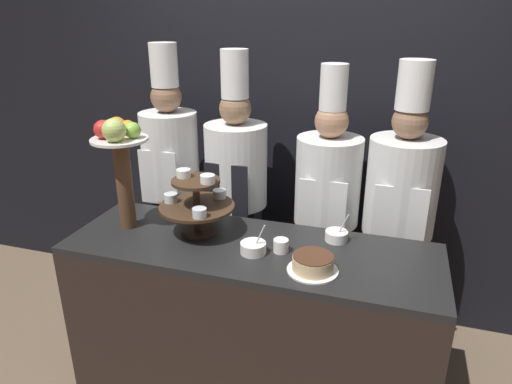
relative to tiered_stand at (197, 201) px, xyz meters
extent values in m
cube|color=black|center=(0.31, 0.93, 0.31)|extent=(10.00, 0.06, 2.80)
cube|color=black|center=(0.31, -0.06, -0.65)|extent=(1.86, 0.62, 0.88)
cube|color=black|center=(0.31, -0.06, -0.20)|extent=(1.86, 0.62, 0.03)
cylinder|color=#3D2819|center=(0.00, 0.00, -0.17)|extent=(0.18, 0.18, 0.02)
cylinder|color=#3D2819|center=(0.00, 0.00, -0.03)|extent=(0.04, 0.04, 0.30)
cylinder|color=#3D2819|center=(0.00, 0.00, -0.03)|extent=(0.39, 0.39, 0.02)
cylinder|color=#3D2819|center=(0.00, 0.00, 0.11)|extent=(0.25, 0.25, 0.02)
cylinder|color=silver|center=(0.07, -0.13, 0.00)|extent=(0.07, 0.07, 0.04)
cylinder|color=gold|center=(0.07, -0.13, -0.01)|extent=(0.06, 0.06, 0.03)
cylinder|color=silver|center=(0.08, 0.13, 0.00)|extent=(0.07, 0.07, 0.04)
cylinder|color=beige|center=(0.08, 0.13, -0.01)|extent=(0.06, 0.06, 0.03)
cylinder|color=silver|center=(-0.15, 0.00, 0.00)|extent=(0.07, 0.07, 0.04)
cylinder|color=green|center=(-0.15, 0.00, -0.01)|extent=(0.06, 0.06, 0.03)
cylinder|color=white|center=(0.08, -0.02, 0.14)|extent=(0.07, 0.07, 0.04)
cylinder|color=white|center=(-0.08, 0.02, 0.14)|extent=(0.07, 0.07, 0.04)
cylinder|color=brown|center=(-0.39, -0.04, 0.06)|extent=(0.08, 0.08, 0.48)
cylinder|color=white|center=(-0.39, -0.04, 0.31)|extent=(0.29, 0.29, 0.01)
sphere|color=#84B742|center=(-0.32, -0.02, 0.35)|extent=(0.08, 0.08, 0.08)
sphere|color=orange|center=(-0.38, 0.03, 0.35)|extent=(0.08, 0.08, 0.08)
sphere|color=orange|center=(-0.43, 0.01, 0.36)|extent=(0.09, 0.09, 0.09)
sphere|color=red|center=(-0.45, -0.07, 0.36)|extent=(0.09, 0.09, 0.09)
sphere|color=#ADC160|center=(-0.37, -0.11, 0.37)|extent=(0.12, 0.12, 0.12)
cylinder|color=white|center=(0.65, -0.20, -0.17)|extent=(0.23, 0.23, 0.01)
cylinder|color=#E0BC89|center=(0.65, -0.20, -0.14)|extent=(0.18, 0.18, 0.06)
cylinder|color=#472819|center=(0.65, -0.20, -0.10)|extent=(0.18, 0.18, 0.01)
cylinder|color=white|center=(0.47, -0.07, -0.15)|extent=(0.07, 0.07, 0.06)
cylinder|color=white|center=(0.34, -0.12, -0.15)|extent=(0.12, 0.12, 0.05)
cylinder|color=#BCBCC1|center=(0.38, -0.12, -0.08)|extent=(0.05, 0.01, 0.11)
cylinder|color=white|center=(0.71, 0.13, -0.15)|extent=(0.11, 0.11, 0.05)
cylinder|color=#BCBCC1|center=(0.74, 0.13, -0.08)|extent=(0.05, 0.01, 0.11)
cube|color=#28282D|center=(-0.43, 0.55, -0.65)|extent=(0.27, 0.15, 0.88)
cylinder|color=white|center=(-0.43, 0.55, 0.06)|extent=(0.36, 0.36, 0.53)
cube|color=white|center=(-0.43, 0.38, -0.05)|extent=(0.25, 0.01, 0.34)
sphere|color=#846047|center=(-0.43, 0.55, 0.42)|extent=(0.19, 0.19, 0.19)
cylinder|color=white|center=(-0.43, 0.55, 0.61)|extent=(0.17, 0.17, 0.26)
cube|color=#28282D|center=(0.02, 0.55, -0.66)|extent=(0.29, 0.16, 0.86)
cylinder|color=white|center=(0.02, 0.55, 0.02)|extent=(0.38, 0.38, 0.51)
cube|color=black|center=(0.02, 0.37, -0.08)|extent=(0.27, 0.01, 0.33)
sphere|color=#846047|center=(0.02, 0.55, 0.37)|extent=(0.19, 0.19, 0.19)
cylinder|color=white|center=(0.02, 0.55, 0.57)|extent=(0.16, 0.16, 0.28)
cube|color=black|center=(0.59, 0.55, -0.68)|extent=(0.29, 0.16, 0.82)
cylinder|color=white|center=(0.59, 0.55, -0.02)|extent=(0.38, 0.38, 0.52)
cube|color=white|center=(0.59, 0.37, -0.12)|extent=(0.27, 0.01, 0.33)
sphere|color=#A37556|center=(0.59, 0.55, 0.34)|extent=(0.19, 0.19, 0.19)
cylinder|color=white|center=(0.59, 0.55, 0.52)|extent=(0.15, 0.15, 0.25)
cube|color=#28282D|center=(1.00, 0.55, -0.69)|extent=(0.30, 0.16, 0.81)
cylinder|color=silver|center=(1.00, 0.55, -0.01)|extent=(0.40, 0.40, 0.55)
cube|color=white|center=(1.00, 0.36, -0.12)|extent=(0.28, 0.01, 0.35)
sphere|color=#846047|center=(1.00, 0.55, 0.36)|extent=(0.19, 0.19, 0.19)
cylinder|color=white|center=(1.00, 0.55, 0.55)|extent=(0.18, 0.18, 0.26)
camera|label=1|loc=(0.94, -1.97, 0.90)|focal=32.00mm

